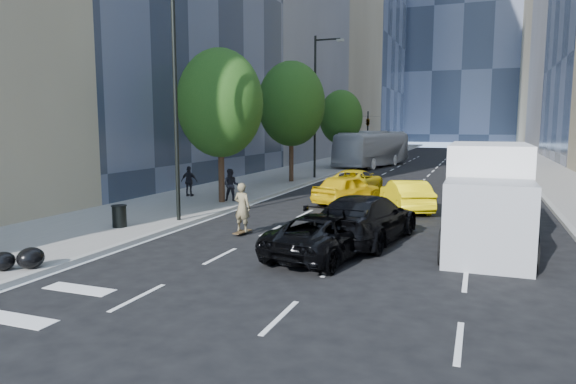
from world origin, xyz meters
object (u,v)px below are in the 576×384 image
at_px(skateboarder, 242,211).
at_px(black_sedan_lincoln, 326,235).
at_px(black_sedan_mercedes, 366,218).
at_px(trash_can, 119,217).
at_px(city_bus, 373,149).
at_px(box_truck, 488,195).

height_order(skateboarder, black_sedan_lincoln, skateboarder).
bearing_deg(black_sedan_mercedes, trash_can, 17.45).
relative_size(skateboarder, black_sedan_lincoln, 0.37).
height_order(black_sedan_lincoln, trash_can, black_sedan_lincoln).
relative_size(black_sedan_lincoln, city_bus, 0.39).
xyz_separation_m(city_bus, box_truck, (9.80, -30.62, -0.02)).
distance_m(city_bus, trash_can, 33.12).
relative_size(black_sedan_lincoln, box_truck, 0.69).
distance_m(black_sedan_lincoln, city_bus, 34.32).
bearing_deg(black_sedan_lincoln, skateboarder, -16.11).
height_order(black_sedan_lincoln, city_bus, city_bus).
bearing_deg(city_bus, box_truck, -61.50).
bearing_deg(black_sedan_lincoln, black_sedan_mercedes, -95.24).
distance_m(black_sedan_lincoln, trash_can, 8.34).
bearing_deg(skateboarder, black_sedan_mercedes, -166.19).
bearing_deg(box_truck, city_bus, 107.72).
distance_m(skateboarder, trash_can, 4.71).
distance_m(black_sedan_lincoln, box_truck, 5.65).
height_order(black_sedan_lincoln, box_truck, box_truck).
bearing_deg(black_sedan_mercedes, city_bus, -70.74).
bearing_deg(city_bus, black_sedan_mercedes, -68.48).
xyz_separation_m(box_truck, trash_can, (-12.79, -2.34, -1.14)).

